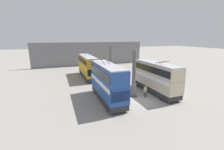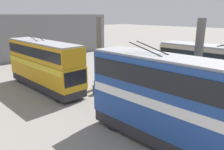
{
  "view_description": "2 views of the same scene",
  "coord_description": "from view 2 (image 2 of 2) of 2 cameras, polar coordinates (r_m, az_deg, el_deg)",
  "views": [
    {
      "loc": [
        -17.25,
        10.68,
        8.82
      ],
      "look_at": [
        7.81,
        1.38,
        2.18
      ],
      "focal_mm": 24.0,
      "sensor_mm": 36.0,
      "label": 1
    },
    {
      "loc": [
        -4.22,
        14.53,
        7.44
      ],
      "look_at": [
        9.42,
        1.01,
        2.12
      ],
      "focal_mm": 35.0,
      "sensor_mm": 36.0,
      "label": 2
    }
  ],
  "objects": [
    {
      "name": "person_aisle_midway",
      "position": [
        18.54,
        14.26,
        -5.46
      ],
      "size": [
        0.47,
        0.35,
        1.81
      ],
      "rotation": [
        0.0,
        0.0,
        1.29
      ],
      "color": "#473D33",
      "rests_on": "ground_plane"
    },
    {
      "name": "support_column_near",
      "position": [
        16.32,
        21.16,
        0.42
      ],
      "size": [
        1.01,
        1.01,
        7.23
      ],
      "color": "#605B56",
      "rests_on": "ground_plane"
    },
    {
      "name": "bus_right_mid",
      "position": [
        23.17,
        -17.4,
        3.18
      ],
      "size": [
        10.98,
        2.54,
        5.52
      ],
      "color": "black",
      "rests_on": "ground_plane"
    },
    {
      "name": "depot_back_wall",
      "position": [
        38.53,
        -22.66,
        8.8
      ],
      "size": [
        0.5,
        36.0,
        7.47
      ],
      "color": "slate",
      "rests_on": "ground_plane"
    },
    {
      "name": "oil_drum",
      "position": [
        21.15,
        -4.32,
        -3.84
      ],
      "size": [
        0.61,
        0.61,
        0.91
      ],
      "color": "#424C56",
      "rests_on": "ground_plane"
    },
    {
      "name": "bus_left_near",
      "position": [
        20.41,
        25.17,
        0.91
      ],
      "size": [
        9.61,
        2.54,
        5.58
      ],
      "color": "black",
      "rests_on": "ground_plane"
    },
    {
      "name": "bus_right_near",
      "position": [
        12.84,
        13.28,
        -5.23
      ],
      "size": [
        9.33,
        2.54,
        5.89
      ],
      "color": "black",
      "rests_on": "ground_plane"
    },
    {
      "name": "person_by_left_row",
      "position": [
        18.2,
        24.98,
        -7.03
      ],
      "size": [
        0.26,
        0.43,
        1.74
      ],
      "rotation": [
        0.0,
        0.0,
        0.05
      ],
      "color": "#384251",
      "rests_on": "ground_plane"
    },
    {
      "name": "support_column_far",
      "position": [
        22.32,
        -3.3,
        5.27
      ],
      "size": [
        1.01,
        1.01,
        7.23
      ],
      "color": "#605B56",
      "rests_on": "ground_plane"
    },
    {
      "name": "ground_plane",
      "position": [
        16.86,
        26.5,
        -12.46
      ],
      "size": [
        240.0,
        240.0,
        0.0
      ],
      "primitive_type": "plane",
      "color": "gray"
    },
    {
      "name": "person_by_right_row",
      "position": [
        14.86,
        23.78,
        -12.45
      ],
      "size": [
        0.44,
        0.28,
        1.54
      ],
      "rotation": [
        0.0,
        0.0,
        1.46
      ],
      "color": "#473D33",
      "rests_on": "ground_plane"
    }
  ]
}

